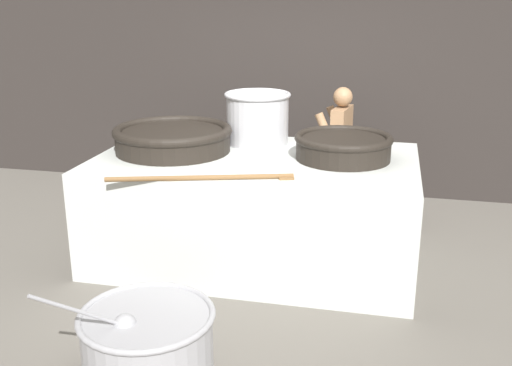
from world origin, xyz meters
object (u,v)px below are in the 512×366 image
stock_pot (258,117)px  prep_bowl_vegetables (147,337)px  giant_wok_far (343,146)px  cook (340,150)px  giant_wok_near (173,138)px

stock_pot → prep_bowl_vegetables: stock_pot is taller
giant_wok_far → prep_bowl_vegetables: 2.44m
giant_wok_far → stock_pot: bearing=154.3°
stock_pot → giant_wok_far: bearing=-25.7°
stock_pot → prep_bowl_vegetables: bearing=-94.6°
cook → giant_wok_near: bearing=46.2°
giant_wok_far → cook: 1.10m
cook → prep_bowl_vegetables: size_ratio=1.44×
stock_pot → cook: 1.08m
giant_wok_near → stock_pot: size_ratio=1.72×
giant_wok_near → stock_pot: bearing=34.8°
cook → prep_bowl_vegetables: bearing=81.6°
cook → prep_bowl_vegetables: 3.26m
stock_pot → cook: (0.76, 0.63, -0.44)m
giant_wok_near → stock_pot: 0.86m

